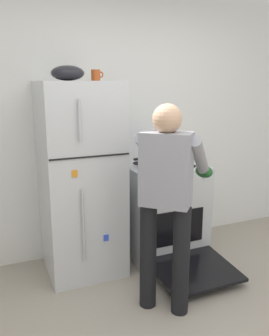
# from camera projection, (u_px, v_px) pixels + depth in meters

# --- Properties ---
(kitchen_wall_back) EXTENTS (6.00, 0.10, 2.70)m
(kitchen_wall_back) POSITION_uv_depth(u_px,v_px,m) (105.00, 121.00, 3.64)
(kitchen_wall_back) COLOR white
(kitchen_wall_back) RESTS_ON ground
(refrigerator) EXTENTS (0.68, 0.72, 1.75)m
(refrigerator) POSITION_uv_depth(u_px,v_px,m) (81.00, 180.00, 3.27)
(refrigerator) COLOR silver
(refrigerator) RESTS_ON ground
(stove_range) EXTENTS (0.76, 1.24, 0.94)m
(stove_range) POSITION_uv_depth(u_px,v_px,m) (164.00, 211.00, 3.68)
(stove_range) COLOR silver
(stove_range) RESTS_ON ground
(person_cook) EXTENTS (0.72, 0.76, 1.60)m
(person_cook) POSITION_uv_depth(u_px,v_px,m) (167.00, 190.00, 2.67)
(person_cook) COLOR black
(person_cook) RESTS_ON ground
(red_pot) EXTENTS (0.36, 0.26, 0.10)m
(red_pot) POSITION_uv_depth(u_px,v_px,m) (152.00, 161.00, 3.46)
(red_pot) COLOR #19479E
(red_pot) RESTS_ON stove_range
(coffee_mug) EXTENTS (0.11, 0.08, 0.10)m
(coffee_mug) POSITION_uv_depth(u_px,v_px,m) (96.00, 75.00, 3.17)
(coffee_mug) COLOR #B24C1E
(coffee_mug) RESTS_ON refrigerator
(pepper_mill) EXTENTS (0.05, 0.05, 0.18)m
(pepper_mill) POSITION_uv_depth(u_px,v_px,m) (180.00, 150.00, 3.85)
(pepper_mill) COLOR brown
(pepper_mill) RESTS_ON stove_range
(mixing_bowl) EXTENTS (0.28, 0.28, 0.13)m
(mixing_bowl) POSITION_uv_depth(u_px,v_px,m) (68.00, 73.00, 3.02)
(mixing_bowl) COLOR black
(mixing_bowl) RESTS_ON refrigerator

